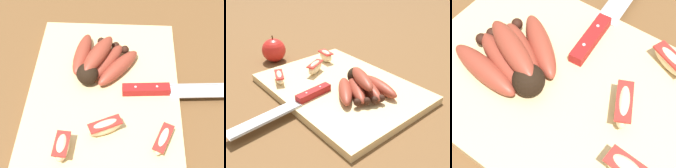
# 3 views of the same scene
# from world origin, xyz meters

# --- Properties ---
(ground_plane) EXTENTS (6.00, 6.00, 0.00)m
(ground_plane) POSITION_xyz_m (0.00, 0.00, 0.00)
(ground_plane) COLOR brown
(cutting_board) EXTENTS (0.43, 0.32, 0.02)m
(cutting_board) POSITION_xyz_m (0.01, 0.01, 0.01)
(cutting_board) COLOR #DBBC84
(cutting_board) RESTS_ON ground_plane
(banana_bunch) EXTENTS (0.17, 0.16, 0.06)m
(banana_bunch) POSITION_xyz_m (0.08, 0.02, 0.04)
(banana_bunch) COLOR black
(banana_bunch) RESTS_ON cutting_board
(chefs_knife) EXTENTS (0.05, 0.28, 0.02)m
(chefs_knife) POSITION_xyz_m (0.02, -0.13, 0.03)
(chefs_knife) COLOR silver
(chefs_knife) RESTS_ON cutting_board
(apple_wedge_near) EXTENTS (0.07, 0.05, 0.03)m
(apple_wedge_near) POSITION_xyz_m (-0.11, -0.11, 0.04)
(apple_wedge_near) COLOR beige
(apple_wedge_near) RESTS_ON cutting_board
(apple_wedge_middle) EXTENTS (0.06, 0.03, 0.04)m
(apple_wedge_middle) POSITION_xyz_m (-0.14, 0.08, 0.04)
(apple_wedge_middle) COLOR beige
(apple_wedge_middle) RESTS_ON cutting_board
(apple_wedge_far) EXTENTS (0.05, 0.07, 0.04)m
(apple_wedge_far) POSITION_xyz_m (-0.09, 0.00, 0.04)
(apple_wedge_far) COLOR beige
(apple_wedge_far) RESTS_ON cutting_board
(whole_apple) EXTENTS (0.08, 0.08, 0.09)m
(whole_apple) POSITION_xyz_m (-0.29, -0.03, 0.04)
(whole_apple) COLOR red
(whole_apple) RESTS_ON ground_plane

